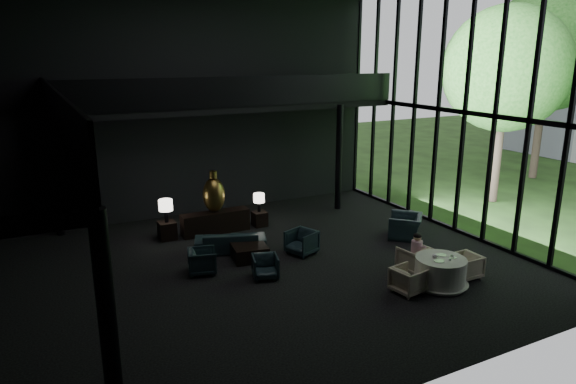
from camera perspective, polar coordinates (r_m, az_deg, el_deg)
name	(u,v)px	position (r m, az deg, el deg)	size (l,w,h in m)	color
floor	(270,268)	(14.55, -2.02, -8.45)	(14.00, 12.00, 0.02)	black
wall_back	(198,106)	(19.02, -10.00, 9.43)	(14.00, 0.04, 8.00)	black
wall_front	(428,171)	(8.50, 15.33, 2.22)	(14.00, 0.04, 8.00)	black
curtain_wall	(465,112)	(17.55, 19.06, 8.37)	(0.20, 12.00, 8.00)	black
mezzanine_left	(8,144)	(12.21, -28.67, 4.72)	(2.00, 12.00, 0.25)	black
mezzanine_back	(234,107)	(18.41, -6.04, 9.39)	(12.00, 2.00, 0.25)	black
railing_left	(57,112)	(12.15, -24.30, 8.06)	(0.06, 12.00, 1.00)	black
railing_back	(244,91)	(17.44, -4.87, 11.08)	(12.00, 0.06, 1.00)	black
column_sw	(111,353)	(7.46, -19.08, -16.60)	(0.24, 0.24, 4.00)	black
column_nw	(54,176)	(18.19, -24.58, 1.63)	(0.24, 0.24, 4.00)	black
column_ne	(339,158)	(19.55, 5.66, 3.80)	(0.24, 0.24, 4.00)	black
tree_near	(506,69)	(21.81, 23.08, 12.43)	(4.80, 4.80, 7.65)	#382D23
tree_far	(549,50)	(26.97, 26.98, 13.92)	(5.60, 5.60, 8.80)	#382D23
console	(215,222)	(17.35, -8.06, -3.34)	(2.29, 0.52, 0.73)	black
bronze_urn	(214,194)	(17.12, -8.24, -0.27)	(0.74, 0.74, 1.37)	brown
side_table_left	(167,230)	(17.06, -13.27, -4.18)	(0.53, 0.53, 0.58)	black
table_lamp_left	(166,206)	(16.81, -13.44, -1.53)	(0.45, 0.45, 0.75)	black
side_table_right	(260,219)	(17.91, -3.18, -2.99)	(0.46, 0.46, 0.51)	black
table_lamp_right	(259,199)	(17.72, -3.25, -0.75)	(0.39, 0.39, 0.65)	black
sofa	(230,238)	(15.68, -6.42, -5.06)	(2.20, 0.64, 0.86)	black
lounge_armchair_west	(202,260)	(14.29, -9.51, -7.51)	(0.71, 0.67, 0.73)	#23353F
lounge_armchair_east	(302,241)	(15.40, 1.52, -5.42)	(0.80, 0.75, 0.83)	#192E32
lounge_armchair_south	(265,267)	(13.85, -2.54, -8.33)	(0.59, 0.56, 0.61)	#1C3439
window_armchair	(406,221)	(17.15, 12.94, -3.19)	(1.23, 0.80, 1.08)	#214647
coffee_table	(249,252)	(15.12, -4.32, -6.65)	(0.97, 0.97, 0.43)	black
dining_table	(440,273)	(13.97, 16.53, -8.68)	(1.47, 1.47, 0.75)	white
dining_chair_north	(415,258)	(14.63, 13.89, -7.10)	(0.76, 0.72, 0.79)	tan
dining_chair_east	(465,266)	(14.63, 19.12, -7.76)	(0.65, 0.61, 0.67)	#B9AEA2
dining_chair_west	(408,280)	(13.37, 13.21, -9.45)	(0.68, 0.63, 0.70)	beige
child	(417,245)	(14.52, 14.13, -5.68)	(0.30, 0.30, 0.65)	#C3818C
plate_a	(439,261)	(13.60, 16.43, -7.36)	(0.27, 0.27, 0.02)	white
plate_b	(442,255)	(14.01, 16.73, -6.71)	(0.23, 0.23, 0.02)	white
saucer	(454,257)	(13.95, 17.93, -6.93)	(0.15, 0.15, 0.01)	white
coffee_cup	(452,255)	(13.97, 17.76, -6.72)	(0.08, 0.08, 0.06)	white
cereal_bowl	(435,256)	(13.81, 16.04, -6.83)	(0.17, 0.17, 0.08)	white
cream_pot	(450,259)	(13.72, 17.58, -7.14)	(0.06, 0.06, 0.07)	#99999E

